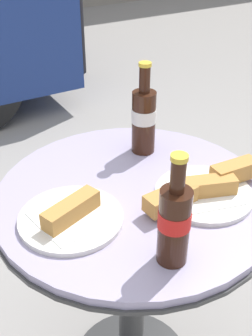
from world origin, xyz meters
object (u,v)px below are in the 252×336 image
Objects in this scene: cola_bottle_left at (144,118)px; lunch_plate_far at (71,216)px; bistro_table at (132,246)px; lunch_plate_near at (204,189)px; cola_bottle_right at (174,222)px.

lunch_plate_far is at bearing -149.19° from cola_bottle_left.
bistro_table is 2.20× the size of lunch_plate_near.
cola_bottle_right is 1.03× the size of lunch_plate_far.
bistro_table is at bearing 142.95° from lunch_plate_near.
cola_bottle_right is (-0.05, -0.24, 0.28)m from bistro_table.
bistro_table is 2.99× the size of cola_bottle_right.
bistro_table is 2.80× the size of cola_bottle_left.
cola_bottle_right reaches higher than lunch_plate_near.
bistro_table is 0.27m from lunch_plate_near.
cola_bottle_left is at bearing 91.96° from lunch_plate_near.
cola_bottle_left is 1.07× the size of cola_bottle_right.
lunch_plate_near reaches higher than bistro_table.
lunch_plate_near is at bearing -13.85° from lunch_plate_far.
lunch_plate_far is (-0.31, -0.19, -0.09)m from cola_bottle_left.
bistro_table is 3.07× the size of lunch_plate_far.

